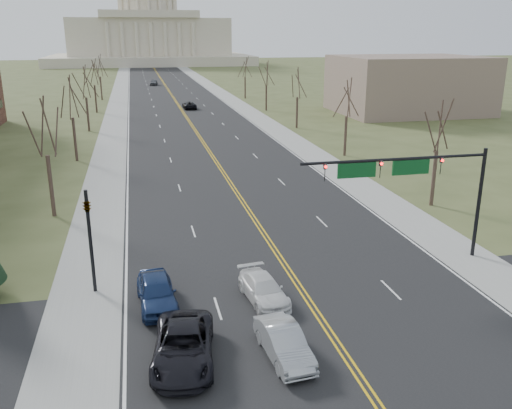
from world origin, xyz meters
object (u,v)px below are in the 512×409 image
car_sb_outer_lead (183,346)px  car_far_sb (154,82)px  signal_mast (409,175)px  car_sb_outer_second (157,292)px  signal_left (89,230)px  car_far_nb (189,105)px  car_sb_inner_second (264,289)px  car_sb_inner_lead (284,343)px

car_sb_outer_lead → car_far_sb: bearing=96.1°
signal_mast → car_sb_outer_second: signal_mast is taller
signal_left → car_far_nb: 77.18m
car_far_nb → car_sb_inner_second: bearing=85.8°
car_sb_inner_lead → car_far_sb: 135.34m
car_sb_outer_lead → car_far_sb: size_ratio=1.19×
car_sb_inner_second → car_sb_outer_second: car_sb_outer_second is taller
car_sb_inner_second → signal_left: bearing=153.7°
car_sb_outer_lead → car_sb_outer_second: (-0.91, 5.50, 0.03)m
car_sb_outer_lead → car_sb_outer_second: 5.58m
signal_mast → car_far_sb: bearing=94.8°
car_sb_inner_lead → car_sb_inner_second: car_sb_inner_lead is taller
signal_left → car_sb_outer_lead: 9.56m
signal_mast → car_far_nb: bearing=94.4°
car_sb_outer_lead → car_far_sb: 134.78m
signal_mast → car_sb_outer_lead: 17.44m
signal_left → car_sb_inner_lead: 12.65m
car_sb_inner_second → car_far_sb: bearing=83.1°
signal_mast → car_far_nb: size_ratio=2.40×
car_sb_inner_lead → car_far_nb: car_sb_inner_lead is taller
car_sb_outer_second → car_sb_inner_lead: bearing=-52.5°
signal_mast → signal_left: signal_mast is taller
car_sb_outer_second → car_far_nb: 79.14m
car_sb_inner_lead → car_far_nb: 84.77m
signal_left → car_sb_inner_lead: size_ratio=1.35×
car_sb_outer_second → signal_mast: bearing=5.5°
signal_mast → signal_left: bearing=180.0°
car_sb_outer_second → car_far_sb: car_sb_outer_second is taller
car_sb_inner_lead → car_sb_outer_lead: car_sb_outer_lead is taller
car_sb_inner_second → car_far_sb: 129.84m
car_far_nb → car_sb_inner_lead: bearing=85.7°
signal_mast → car_far_sb: (-10.57, 126.68, -4.93)m
signal_mast → car_sb_inner_second: size_ratio=2.65×
signal_left → car_sb_inner_lead: (8.73, -8.65, -2.97)m
signal_left → car_far_nb: (13.11, 76.00, -3.00)m
signal_mast → car_far_nb: signal_mast is taller
car_sb_outer_second → car_far_nb: size_ratio=0.95×
signal_left → car_sb_inner_second: size_ratio=1.31×
signal_mast → car_far_nb: 76.39m
car_far_sb → car_far_nb: bearing=-78.3°
signal_left → car_far_sb: 126.99m
signal_mast → car_sb_inner_lead: bearing=-139.7°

